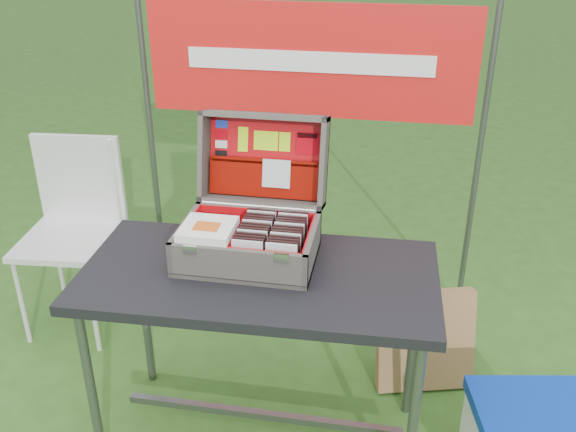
% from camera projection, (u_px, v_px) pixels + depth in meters
% --- Properties ---
extents(ground, '(80.00, 80.00, 0.00)m').
position_uv_depth(ground, '(266.00, 428.00, 2.71)').
color(ground, '#32551B').
rests_on(ground, ground).
extents(table, '(1.30, 0.68, 0.80)m').
position_uv_depth(table, '(261.00, 360.00, 2.48)').
color(table, black).
rests_on(table, ground).
extents(table_top, '(1.30, 0.68, 0.04)m').
position_uv_depth(table_top, '(259.00, 276.00, 2.31)').
color(table_top, black).
rests_on(table_top, ground).
extents(table_leg_fl, '(0.04, 0.04, 0.76)m').
position_uv_depth(table_leg_fl, '(91.00, 391.00, 2.36)').
color(table_leg_fl, '#59595B').
rests_on(table_leg_fl, ground).
extents(table_leg_bl, '(0.04, 0.04, 0.76)m').
position_uv_depth(table_leg_bl, '(145.00, 310.00, 2.81)').
color(table_leg_bl, '#59595B').
rests_on(table_leg_bl, ground).
extents(table_leg_br, '(0.04, 0.04, 0.76)m').
position_uv_depth(table_leg_br, '(413.00, 340.00, 2.63)').
color(table_leg_br, '#59595B').
rests_on(table_leg_br, ground).
extents(table_brace, '(1.13, 0.03, 0.03)m').
position_uv_depth(table_brace, '(262.00, 415.00, 2.61)').
color(table_brace, '#59595B').
rests_on(table_brace, ground).
extents(suitcase, '(0.50, 0.51, 0.46)m').
position_uv_depth(suitcase, '(250.00, 196.00, 2.33)').
color(suitcase, '#58544F').
rests_on(suitcase, table).
extents(suitcase_base_bottom, '(0.50, 0.35, 0.02)m').
position_uv_depth(suitcase_base_bottom, '(248.00, 257.00, 2.38)').
color(suitcase_base_bottom, '#58544F').
rests_on(suitcase_base_bottom, table_top).
extents(suitcase_base_wall_front, '(0.50, 0.02, 0.13)m').
position_uv_depth(suitcase_base_wall_front, '(237.00, 267.00, 2.21)').
color(suitcase_base_wall_front, '#58544F').
rests_on(suitcase_base_wall_front, table_top).
extents(suitcase_base_wall_back, '(0.50, 0.02, 0.13)m').
position_uv_depth(suitcase_base_wall_back, '(258.00, 223.00, 2.50)').
color(suitcase_base_wall_back, '#58544F').
rests_on(suitcase_base_wall_back, table_top).
extents(suitcase_base_wall_left, '(0.02, 0.35, 0.13)m').
position_uv_depth(suitcase_base_wall_left, '(186.00, 238.00, 2.39)').
color(suitcase_base_wall_left, '#58544F').
rests_on(suitcase_base_wall_left, table_top).
extents(suitcase_base_wall_right, '(0.02, 0.35, 0.13)m').
position_uv_depth(suitcase_base_wall_right, '(312.00, 249.00, 2.32)').
color(suitcase_base_wall_right, '#58544F').
rests_on(suitcase_base_wall_right, table_top).
extents(suitcase_liner_floor, '(0.46, 0.32, 0.01)m').
position_uv_depth(suitcase_liner_floor, '(248.00, 254.00, 2.37)').
color(suitcase_liner_floor, red).
rests_on(suitcase_liner_floor, suitcase_base_bottom).
extents(suitcase_latch_left, '(0.05, 0.01, 0.03)m').
position_uv_depth(suitcase_latch_left, '(190.00, 250.00, 2.20)').
color(suitcase_latch_left, silver).
rests_on(suitcase_latch_left, suitcase_base_wall_front).
extents(suitcase_latch_right, '(0.05, 0.01, 0.03)m').
position_uv_depth(suitcase_latch_right, '(281.00, 258.00, 2.15)').
color(suitcase_latch_right, silver).
rests_on(suitcase_latch_right, suitcase_base_wall_front).
extents(suitcase_hinge, '(0.45, 0.02, 0.02)m').
position_uv_depth(suitcase_hinge, '(258.00, 207.00, 2.48)').
color(suitcase_hinge, silver).
rests_on(suitcase_hinge, suitcase_base_wall_back).
extents(suitcase_lid_back, '(0.50, 0.11, 0.35)m').
position_uv_depth(suitcase_lid_back, '(266.00, 157.00, 2.56)').
color(suitcase_lid_back, '#58544F').
rests_on(suitcase_lid_back, suitcase_base_wall_back).
extents(suitcase_lid_rim_far, '(0.50, 0.13, 0.05)m').
position_uv_depth(suitcase_lid_rim_far, '(265.00, 116.00, 2.47)').
color(suitcase_lid_rim_far, '#58544F').
rests_on(suitcase_lid_rim_far, suitcase_lid_back).
extents(suitcase_lid_rim_near, '(0.50, 0.13, 0.05)m').
position_uv_depth(suitcase_lid_rim_near, '(262.00, 201.00, 2.54)').
color(suitcase_lid_rim_near, '#58544F').
rests_on(suitcase_lid_rim_near, suitcase_lid_back).
extents(suitcase_lid_rim_left, '(0.02, 0.22, 0.38)m').
position_uv_depth(suitcase_lid_rim_left, '(205.00, 155.00, 2.54)').
color(suitcase_lid_rim_left, '#58544F').
rests_on(suitcase_lid_rim_left, suitcase_lid_back).
extents(suitcase_lid_rim_right, '(0.02, 0.22, 0.38)m').
position_uv_depth(suitcase_lid_rim_right, '(324.00, 163.00, 2.47)').
color(suitcase_lid_rim_right, '#58544F').
rests_on(suitcase_lid_rim_right, suitcase_lid_back).
extents(suitcase_lid_liner, '(0.45, 0.08, 0.30)m').
position_uv_depth(suitcase_lid_liner, '(266.00, 158.00, 2.55)').
color(suitcase_lid_liner, red).
rests_on(suitcase_lid_liner, suitcase_lid_back).
extents(suitcase_liner_wall_front, '(0.46, 0.01, 0.11)m').
position_uv_depth(suitcase_liner_wall_front, '(237.00, 262.00, 2.21)').
color(suitcase_liner_wall_front, red).
rests_on(suitcase_liner_wall_front, suitcase_base_bottom).
extents(suitcase_liner_wall_back, '(0.46, 0.01, 0.11)m').
position_uv_depth(suitcase_liner_wall_back, '(257.00, 222.00, 2.49)').
color(suitcase_liner_wall_back, red).
rests_on(suitcase_liner_wall_back, suitcase_base_bottom).
extents(suitcase_liner_wall_left, '(0.01, 0.32, 0.11)m').
position_uv_depth(suitcase_liner_wall_left, '(189.00, 236.00, 2.39)').
color(suitcase_liner_wall_left, red).
rests_on(suitcase_liner_wall_left, suitcase_base_bottom).
extents(suitcase_liner_wall_right, '(0.01, 0.32, 0.11)m').
position_uv_depth(suitcase_liner_wall_right, '(309.00, 246.00, 2.31)').
color(suitcase_liner_wall_right, red).
rests_on(suitcase_liner_wall_right, suitcase_base_bottom).
extents(suitcase_lid_pocket, '(0.44, 0.07, 0.15)m').
position_uv_depth(suitcase_lid_pocket, '(264.00, 179.00, 2.55)').
color(suitcase_lid_pocket, '#740901').
rests_on(suitcase_lid_pocket, suitcase_lid_liner).
extents(suitcase_pocket_edge, '(0.43, 0.02, 0.02)m').
position_uv_depth(suitcase_pocket_edge, '(264.00, 161.00, 2.53)').
color(suitcase_pocket_edge, '#740901').
rests_on(suitcase_pocket_edge, suitcase_lid_pocket).
extents(suitcase_pocket_cd, '(0.11, 0.04, 0.11)m').
position_uv_depth(suitcase_pocket_cd, '(276.00, 174.00, 2.52)').
color(suitcase_pocket_cd, silver).
rests_on(suitcase_pocket_cd, suitcase_lid_pocket).
extents(lid_sticker_cc_a, '(0.05, 0.01, 0.03)m').
position_uv_depth(lid_sticker_cc_a, '(222.00, 124.00, 2.55)').
color(lid_sticker_cc_a, '#1933B2').
rests_on(lid_sticker_cc_a, suitcase_lid_liner).
extents(lid_sticker_cc_b, '(0.05, 0.01, 0.03)m').
position_uv_depth(lid_sticker_cc_b, '(221.00, 134.00, 2.55)').
color(lid_sticker_cc_b, '#B9000D').
rests_on(lid_sticker_cc_b, suitcase_lid_liner).
extents(lid_sticker_cc_c, '(0.05, 0.01, 0.03)m').
position_uv_depth(lid_sticker_cc_c, '(221.00, 144.00, 2.56)').
color(lid_sticker_cc_c, white).
rests_on(lid_sticker_cc_c, suitcase_lid_liner).
extents(lid_sticker_cc_d, '(0.05, 0.01, 0.03)m').
position_uv_depth(lid_sticker_cc_d, '(221.00, 154.00, 2.57)').
color(lid_sticker_cc_d, black).
rests_on(lid_sticker_cc_d, suitcase_lid_liner).
extents(lid_card_neon_tall, '(0.04, 0.03, 0.10)m').
position_uv_depth(lid_card_neon_tall, '(243.00, 139.00, 2.54)').
color(lid_card_neon_tall, '#BFF713').
rests_on(lid_card_neon_tall, suitcase_lid_liner).
extents(lid_card_neon_main, '(0.10, 0.02, 0.07)m').
position_uv_depth(lid_card_neon_main, '(266.00, 141.00, 2.53)').
color(lid_card_neon_main, '#BFF713').
rests_on(lid_card_neon_main, suitcase_lid_liner).
extents(lid_card_neon_small, '(0.04, 0.02, 0.07)m').
position_uv_depth(lid_card_neon_small, '(285.00, 142.00, 2.52)').
color(lid_card_neon_small, '#BFF713').
rests_on(lid_card_neon_small, suitcase_lid_liner).
extents(lid_sticker_band, '(0.09, 0.02, 0.09)m').
position_uv_depth(lid_sticker_band, '(307.00, 143.00, 2.50)').
color(lid_sticker_band, '#B9000D').
rests_on(lid_sticker_band, suitcase_lid_liner).
extents(lid_sticker_band_bar, '(0.08, 0.01, 0.02)m').
position_uv_depth(lid_sticker_band_bar, '(307.00, 136.00, 2.50)').
color(lid_sticker_band_bar, black).
rests_on(lid_sticker_band_bar, suitcase_lid_liner).
extents(cd_left_0, '(0.11, 0.01, 0.13)m').
position_uv_depth(cd_left_0, '(248.00, 257.00, 2.22)').
color(cd_left_0, silver).
rests_on(cd_left_0, suitcase_liner_floor).
extents(cd_left_1, '(0.11, 0.01, 0.13)m').
position_uv_depth(cd_left_1, '(249.00, 254.00, 2.24)').
color(cd_left_1, black).
rests_on(cd_left_1, suitcase_liner_floor).
extents(cd_left_2, '(0.11, 0.01, 0.13)m').
position_uv_depth(cd_left_2, '(250.00, 251.00, 2.26)').
color(cd_left_2, black).
rests_on(cd_left_2, suitcase_liner_floor).
extents(cd_left_3, '(0.11, 0.01, 0.13)m').
position_uv_depth(cd_left_3, '(251.00, 249.00, 2.27)').
color(cd_left_3, black).
rests_on(cd_left_3, suitcase_liner_floor).
extents(cd_left_4, '(0.11, 0.01, 0.13)m').
position_uv_depth(cd_left_4, '(253.00, 246.00, 2.29)').
color(cd_left_4, silver).
rests_on(cd_left_4, suitcase_liner_floor).
extents(cd_left_5, '(0.11, 0.01, 0.13)m').
position_uv_depth(cd_left_5, '(254.00, 243.00, 2.31)').
color(cd_left_5, black).
rests_on(cd_left_5, suitcase_liner_floor).
extents(cd_left_6, '(0.11, 0.01, 0.13)m').
position_uv_depth(cd_left_6, '(255.00, 241.00, 2.32)').
color(cd_left_6, black).
rests_on(cd_left_6, suitcase_liner_floor).
extents(cd_left_7, '(0.11, 0.01, 0.13)m').
position_uv_depth(cd_left_7, '(256.00, 238.00, 2.34)').
color(cd_left_7, black).
rests_on(cd_left_7, suitcase_liner_floor).
extents(cd_left_8, '(0.11, 0.01, 0.13)m').
position_uv_depth(cd_left_8, '(257.00, 236.00, 2.36)').
color(cd_left_8, silver).
rests_on(cd_left_8, suitcase_liner_floor).
extents(cd_left_9, '(0.11, 0.01, 0.13)m').
position_uv_depth(cd_left_9, '(259.00, 233.00, 2.38)').
color(cd_left_9, black).
rests_on(cd_left_9, suitcase_liner_floor).
extents(cd_left_10, '(0.11, 0.01, 0.13)m').
position_uv_depth(cd_left_10, '(260.00, 231.00, 2.39)').
color(cd_left_10, black).
rests_on(cd_left_10, suitcase_liner_floor).
extents(cd_left_11, '(0.11, 0.01, 0.13)m').
position_uv_depth(cd_left_11, '(261.00, 229.00, 2.41)').
color(cd_left_11, black).
rests_on(cd_left_11, suitcase_liner_floor).
extents(cd_left_12, '(0.11, 0.01, 0.13)m').
position_uv_depth(cd_left_12, '(262.00, 226.00, 2.43)').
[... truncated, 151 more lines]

